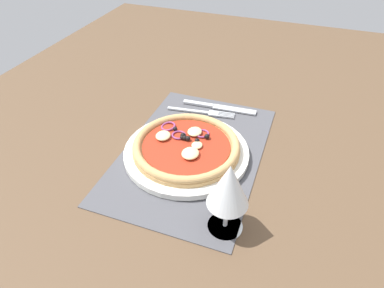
# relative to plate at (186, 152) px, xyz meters

# --- Properties ---
(ground_plane) EXTENTS (1.90, 1.40, 0.02)m
(ground_plane) POSITION_rel_plate_xyz_m (-0.02, 0.01, -0.02)
(ground_plane) COLOR brown
(placemat) EXTENTS (0.46, 0.30, 0.00)m
(placemat) POSITION_rel_plate_xyz_m (-0.02, 0.01, -0.01)
(placemat) COLOR #4C4C51
(placemat) RESTS_ON ground_plane
(plate) EXTENTS (0.28, 0.28, 0.01)m
(plate) POSITION_rel_plate_xyz_m (0.00, 0.00, 0.00)
(plate) COLOR silver
(plate) RESTS_ON placemat
(pizza) EXTENTS (0.24, 0.24, 0.03)m
(pizza) POSITION_rel_plate_xyz_m (-0.00, -0.00, 0.02)
(pizza) COLOR tan
(pizza) RESTS_ON plate
(fork) EXTENTS (0.04, 0.18, 0.00)m
(fork) POSITION_rel_plate_xyz_m (-0.17, -0.01, -0.00)
(fork) COLOR silver
(fork) RESTS_ON placemat
(knife) EXTENTS (0.03, 0.20, 0.01)m
(knife) POSITION_rel_plate_xyz_m (-0.21, 0.02, -0.00)
(knife) COLOR silver
(knife) RESTS_ON placemat
(wine_glass) EXTENTS (0.07, 0.07, 0.15)m
(wine_glass) POSITION_rel_plate_xyz_m (0.16, 0.13, 0.09)
(wine_glass) COLOR silver
(wine_glass) RESTS_ON ground_plane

